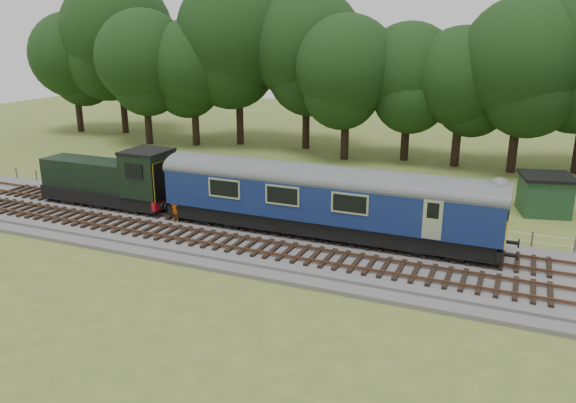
% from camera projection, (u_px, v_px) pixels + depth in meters
% --- Properties ---
extents(ground, '(120.00, 120.00, 0.00)m').
position_uv_depth(ground, '(217.00, 235.00, 31.05)').
color(ground, '#536B27').
rests_on(ground, ground).
extents(ballast, '(70.00, 7.00, 0.35)m').
position_uv_depth(ballast, '(217.00, 232.00, 31.00)').
color(ballast, '#4C4C4F').
rests_on(ballast, ground).
extents(track_north, '(67.20, 2.40, 0.21)m').
position_uv_depth(track_north, '(229.00, 221.00, 32.16)').
color(track_north, black).
rests_on(track_north, ballast).
extents(track_south, '(67.20, 2.40, 0.21)m').
position_uv_depth(track_south, '(202.00, 238.00, 29.52)').
color(track_south, black).
rests_on(track_south, ballast).
extents(fence, '(64.00, 0.12, 1.00)m').
position_uv_depth(fence, '(254.00, 212.00, 35.00)').
color(fence, '#6B6054').
rests_on(fence, ground).
extents(tree_line, '(70.00, 8.00, 18.00)m').
position_uv_depth(tree_line, '(340.00, 156.00, 50.39)').
color(tree_line, black).
rests_on(tree_line, ground).
extents(dmu_railcar, '(18.05, 2.86, 3.88)m').
position_uv_depth(dmu_railcar, '(325.00, 195.00, 29.36)').
color(dmu_railcar, black).
rests_on(dmu_railcar, ground).
extents(shunter_loco, '(8.91, 2.60, 3.38)m').
position_uv_depth(shunter_loco, '(113.00, 180.00, 34.77)').
color(shunter_loco, black).
rests_on(shunter_loco, ground).
extents(worker, '(0.60, 0.39, 1.63)m').
position_uv_depth(worker, '(175.00, 208.00, 31.95)').
color(worker, '#E6530C').
rests_on(worker, ballast).
extents(shed, '(3.58, 3.58, 2.44)m').
position_uv_depth(shed, '(544.00, 194.00, 34.45)').
color(shed, '#1A3B1F').
rests_on(shed, ground).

